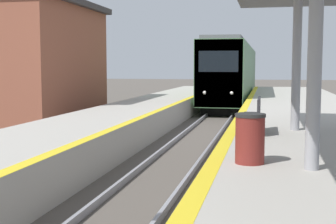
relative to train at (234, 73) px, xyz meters
name	(u,v)px	position (x,y,z in m)	size (l,w,h in m)	color
train	(234,73)	(0.00, 0.00, 0.00)	(2.64, 23.74, 4.50)	black
trash_bin	(250,138)	(2.29, -28.27, -0.79)	(0.55, 0.55, 0.90)	maroon
bench	(254,114)	(2.25, -24.34, -0.75)	(0.44, 1.65, 0.92)	#28282D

